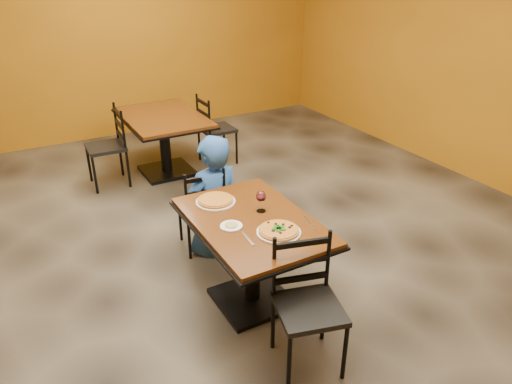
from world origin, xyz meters
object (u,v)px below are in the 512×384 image
pizza_main (279,230)px  wine_glass (261,200)px  chair_main_near (309,310)px  chair_second_right (217,129)px  diner (213,194)px  plate_far (216,202)px  chair_second_left (106,148)px  plate_main (279,232)px  table_main (252,242)px  table_second (164,130)px  side_plate (231,226)px  chair_main_far (201,206)px  pizza_far (216,200)px

pizza_main → wine_glass: (0.05, 0.33, 0.07)m
chair_main_near → chair_second_right: bearing=89.7°
pizza_main → diner: bearing=90.1°
diner → plate_far: size_ratio=3.60×
chair_second_left → plate_main: 3.06m
diner → wine_glass: bearing=86.7°
chair_second_right → wine_glass: (-0.87, -2.67, 0.39)m
chair_second_left → plate_main: bearing=11.8°
diner → wine_glass: diner is taller
plate_far → diner: bearing=68.8°
table_main → table_second: size_ratio=0.91×
diner → plate_far: diner is taller
plate_main → pizza_main: size_ratio=1.09×
table_main → side_plate: size_ratio=7.69×
side_plate → table_main: bearing=6.5°
table_main → chair_main_near: chair_main_near is taller
chair_main_far → chair_second_left: 1.86m
diner → wine_glass: 0.84m
chair_second_right → table_second: bearing=89.3°
chair_main_far → wine_glass: size_ratio=4.65×
pizza_far → chair_second_left: bearing=97.9°
side_plate → pizza_main: bearing=-43.2°
table_main → side_plate: (-0.18, -0.02, 0.20)m
pizza_far → table_main: bearing=-72.5°
table_second → chair_main_far: chair_main_far is taller
table_second → plate_main: plate_main is taller
chair_main_near → chair_main_far: bearing=106.2°
chair_second_left → chair_second_right: chair_second_left is taller
chair_main_near → diner: diner is taller
chair_second_left → plate_far: 2.42m
chair_second_right → diner: bearing=153.4°
plate_far → side_plate: bearing=-98.8°
chair_second_right → pizza_far: (-1.11, -2.38, 0.32)m
table_main → pizza_main: size_ratio=4.33×
chair_main_far → chair_second_right: (1.00, 1.81, 0.03)m
chair_main_far → side_plate: size_ratio=5.23×
pizza_main → plate_far: 0.66m
table_main → wine_glass: size_ratio=6.83×
chair_second_left → wine_glass: (0.57, -2.67, 0.37)m
plate_main → side_plate: 0.34m
chair_second_left → side_plate: bearing=7.6°
chair_second_left → pizza_main: chair_second_left is taller
pizza_main → table_second: bearing=86.2°
chair_second_left → chair_second_right: size_ratio=1.04×
chair_second_left → side_plate: 2.80m
chair_main_far → side_plate: (-0.17, -0.96, 0.34)m
chair_main_near → side_plate: size_ratio=5.64×
diner → side_plate: diner is taller
chair_main_far → diner: size_ratio=0.75×
chair_main_far → side_plate: chair_main_far is taller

